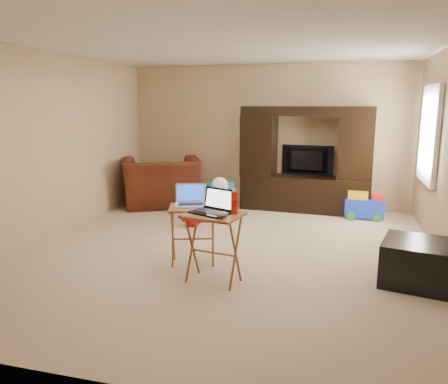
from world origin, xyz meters
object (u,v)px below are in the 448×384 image
(child_rocker, at_px, (217,201))
(plush_toy, at_px, (192,214))
(mouse_left, at_px, (207,207))
(tray_table_right, at_px, (213,248))
(recliner, at_px, (161,182))
(ottoman, at_px, (419,263))
(mouse_right, at_px, (222,215))
(laptop_right, at_px, (210,202))
(push_toy, at_px, (364,204))
(television, at_px, (306,161))
(laptop_left, at_px, (191,196))
(tray_table_left, at_px, (193,235))
(entertainment_center, at_px, (306,159))
(water_bottle, at_px, (234,203))

(child_rocker, xyz_separation_m, plush_toy, (-0.25, -0.50, -0.09))
(plush_toy, distance_m, mouse_left, 1.75)
(tray_table_right, bearing_deg, recliner, 132.02)
(ottoman, height_order, tray_table_right, tray_table_right)
(mouse_right, bearing_deg, laptop_right, 140.53)
(push_toy, bearing_deg, plush_toy, -152.58)
(television, xyz_separation_m, push_toy, (0.98, -0.42, -0.62))
(recliner, distance_m, plush_toy, 1.55)
(television, bearing_deg, laptop_left, 78.89)
(plush_toy, relative_size, mouse_left, 2.93)
(ottoman, bearing_deg, laptop_left, -179.52)
(plush_toy, relative_size, ottoman, 0.58)
(laptop_left, relative_size, mouse_right, 2.39)
(tray_table_left, distance_m, mouse_left, 0.42)
(recliner, bearing_deg, mouse_right, 95.71)
(laptop_right, distance_m, mouse_left, 0.42)
(entertainment_center, distance_m, child_rocker, 1.72)
(mouse_right, bearing_deg, child_rocker, 107.10)
(laptop_right, bearing_deg, recliner, 144.71)
(plush_toy, xyz_separation_m, laptop_left, (0.49, -1.42, 0.59))
(push_toy, height_order, laptop_left, laptop_left)
(plush_toy, bearing_deg, tray_table_right, -64.85)
(plush_toy, height_order, laptop_left, laptop_left)
(tray_table_right, bearing_deg, ottoman, 24.57)
(recliner, distance_m, laptop_left, 3.01)
(water_bottle, bearing_deg, mouse_right, -109.29)
(push_toy, bearing_deg, entertainment_center, 165.36)
(recliner, xyz_separation_m, mouse_left, (1.70, -2.70, 0.26))
(child_rocker, relative_size, water_bottle, 2.64)
(plush_toy, relative_size, push_toy, 0.65)
(television, xyz_separation_m, mouse_left, (-0.82, -3.14, -0.15))
(child_rocker, bearing_deg, plush_toy, -127.35)
(push_toy, xyz_separation_m, ottoman, (0.42, -2.60, -0.01))
(recliner, bearing_deg, tray_table_left, 93.36)
(ottoman, relative_size, tray_table_left, 1.03)
(television, relative_size, plush_toy, 2.25)
(tray_table_left, height_order, water_bottle, water_bottle)
(recliner, distance_m, laptop_right, 3.60)
(mouse_left, bearing_deg, plush_toy, 114.88)
(child_rocker, height_order, laptop_left, laptop_left)
(laptop_left, distance_m, laptop_right, 0.60)
(plush_toy, xyz_separation_m, mouse_right, (1.03, -2.03, 0.55))
(recliner, xyz_separation_m, tray_table_right, (1.89, -3.08, -0.07))
(laptop_right, bearing_deg, plush_toy, 137.98)
(mouse_right, bearing_deg, entertainment_center, 81.85)
(plush_toy, distance_m, ottoman, 3.25)
(push_toy, bearing_deg, laptop_right, -116.20)
(entertainment_center, bearing_deg, ottoman, -61.36)
(recliner, xyz_separation_m, mouse_right, (2.02, -3.20, 0.32))
(laptop_left, bearing_deg, recliner, 101.12)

